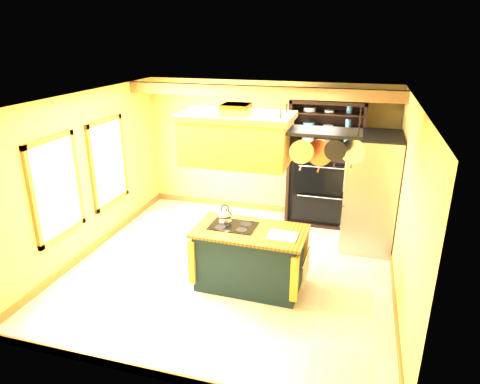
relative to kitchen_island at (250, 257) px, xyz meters
The scene contains 15 objects.
floor 0.75m from the kitchen_island, 134.88° to the left, with size 5.00×5.00×0.00m, color beige.
ceiling 2.30m from the kitchen_island, 134.88° to the left, with size 5.00×5.00×0.00m, color white.
wall_back 3.07m from the kitchen_island, 98.00° to the left, with size 5.00×0.02×2.70m, color #E0B452.
wall_front 2.30m from the kitchen_island, 101.08° to the right, with size 5.00×0.02×2.70m, color #E0B452.
wall_left 3.07m from the kitchen_island, behind, with size 0.02×5.00×2.70m, color #E0B452.
wall_right 2.31m from the kitchen_island, 11.12° to the left, with size 0.02×5.00×2.70m, color #E0B452.
ceiling_beam 3.02m from the kitchen_island, 100.97° to the left, with size 5.00×0.15×0.20m, color #94602D.
window_near 3.05m from the kitchen_island, behind, with size 0.06×1.06×1.56m.
window_far 3.19m from the kitchen_island, 160.63° to the left, with size 0.06×1.06×1.56m.
kitchen_island is the anchor object (origin of this frame).
range_hood 1.80m from the kitchen_island, behind, with size 1.50×0.85×0.80m.
pot_rack 2.04m from the kitchen_island, ahead, with size 1.13×0.52×0.78m.
refrigerator 2.52m from the kitchen_island, 48.33° to the left, with size 0.85×1.01×1.97m.
hutch 2.80m from the kitchen_island, 73.37° to the left, with size 1.37×0.62×2.43m.
floor_register 1.83m from the kitchen_island, 168.13° to the right, with size 0.28×0.12×0.01m, color black.
Camera 1 is at (1.80, -5.78, 3.57)m, focal length 32.00 mm.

